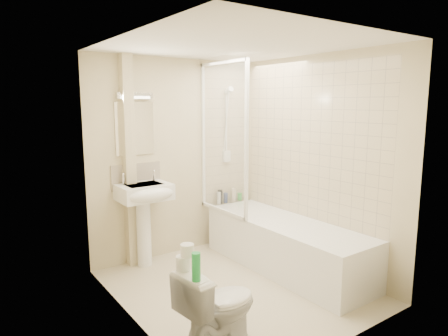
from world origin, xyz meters
TOP-DOWN VIEW (x-y plane):
  - floor at (0.00, 0.00)m, footprint 2.50×2.50m
  - wall_back at (0.00, 1.25)m, footprint 2.20×0.02m
  - wall_left at (-1.10, 0.00)m, footprint 0.02×2.50m
  - wall_right at (1.10, 0.00)m, footprint 0.02×2.50m
  - ceiling at (0.00, 0.00)m, footprint 2.20×2.50m
  - tile_back at (0.75, 1.24)m, footprint 0.70×0.01m
  - tile_right at (1.09, 0.06)m, footprint 0.01×2.10m
  - pipe_boxing at (-0.62, 1.19)m, footprint 0.12×0.12m
  - splashback at (-0.52, 1.24)m, footprint 0.60×0.02m
  - mirror at (-0.52, 1.24)m, footprint 0.46×0.01m
  - strip_light at (-0.52, 1.22)m, footprint 0.42×0.07m
  - bathtub at (0.75, 0.06)m, footprint 0.70×2.10m
  - shower_screen at (0.40, 0.80)m, footprint 0.04×0.92m
  - shower_fixture at (0.75, 1.19)m, footprint 0.10×0.16m
  - pedestal_sink at (-0.52, 1.01)m, footprint 0.57×0.51m
  - bottle_white_a at (0.60, 1.16)m, footprint 0.06×0.06m
  - bottle_black_b at (0.61, 1.16)m, footprint 0.07×0.07m
  - bottle_blue at (0.70, 1.16)m, footprint 0.06×0.06m
  - bottle_cream at (0.83, 1.16)m, footprint 0.06×0.06m
  - bottle_white_b at (0.84, 1.16)m, footprint 0.05×0.05m
  - bottle_green at (0.94, 1.16)m, footprint 0.06×0.06m
  - toilet at (-0.72, -0.72)m, footprint 0.53×0.74m
  - toilet_roll_lower at (-0.98, -0.64)m, footprint 0.11×0.11m
  - toilet_roll_upper at (-0.95, -0.66)m, footprint 0.10×0.10m
  - green_bottle at (-0.99, -0.85)m, footprint 0.06×0.06m

SIDE VIEW (x-z plane):
  - floor at x=0.00m, z-range 0.00..0.00m
  - bathtub at x=0.75m, z-range 0.01..0.56m
  - toilet at x=-0.72m, z-range 0.00..0.66m
  - bottle_green at x=0.94m, z-range 0.55..0.65m
  - bottle_blue at x=0.70m, z-range 0.55..0.68m
  - bottle_white_b at x=0.84m, z-range 0.55..0.70m
  - bottle_white_a at x=0.60m, z-range 0.55..0.72m
  - bottle_cream at x=0.83m, z-range 0.55..0.73m
  - bottle_black_b at x=0.61m, z-range 0.55..0.73m
  - toilet_roll_lower at x=-0.98m, z-range 0.66..0.77m
  - green_bottle at x=-0.99m, z-range 0.66..0.86m
  - pedestal_sink at x=-0.52m, z-range 0.22..1.33m
  - toilet_roll_upper at x=-0.95m, z-range 0.77..0.86m
  - splashback at x=-0.52m, z-range 0.88..1.18m
  - wall_back at x=0.00m, z-range 0.00..2.40m
  - wall_left at x=-1.10m, z-range 0.00..2.40m
  - wall_right at x=1.10m, z-range 0.00..2.40m
  - pipe_boxing at x=-0.62m, z-range 0.00..2.40m
  - tile_back at x=0.75m, z-range 0.55..2.30m
  - tile_right at x=1.09m, z-range 0.55..2.30m
  - shower_screen at x=0.40m, z-range 0.55..2.35m
  - shower_fixture at x=0.75m, z-range 1.05..2.04m
  - mirror at x=-0.52m, z-range 1.28..1.88m
  - strip_light at x=-0.52m, z-range 1.92..1.98m
  - ceiling at x=0.00m, z-range 2.39..2.41m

